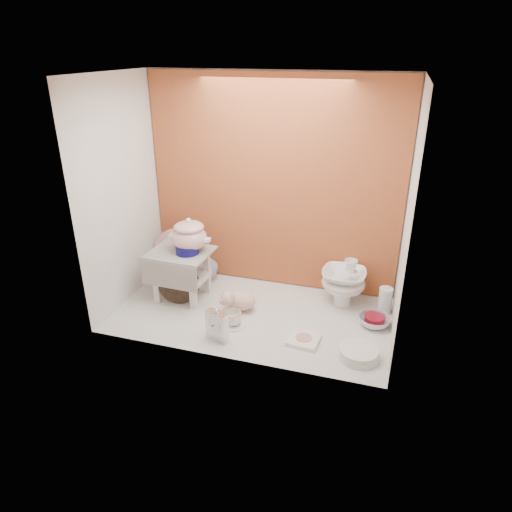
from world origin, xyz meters
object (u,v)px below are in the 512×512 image
at_px(blue_white_vase, 202,264).
at_px(plush_pig, 241,300).
at_px(dinner_plate_stack, 359,353).
at_px(crystal_bowl, 374,321).
at_px(gold_rim_teacup, 233,318).
at_px(floral_platter, 179,254).
at_px(soup_tureen, 189,235).
at_px(step_stool, 182,275).
at_px(mantel_clock, 217,324).
at_px(porcelain_tower, 343,281).

bearing_deg(blue_white_vase, plush_pig, -39.00).
height_order(dinner_plate_stack, crystal_bowl, crystal_bowl).
xyz_separation_m(plush_pig, gold_rim_teacup, (0.01, -0.20, -0.02)).
relative_size(floral_platter, dinner_plate_stack, 1.69).
height_order(floral_platter, blue_white_vase, floral_platter).
bearing_deg(floral_platter, soup_tureen, -47.65).
xyz_separation_m(soup_tureen, gold_rim_teacup, (0.40, -0.28, -0.42)).
height_order(step_stool, mantel_clock, step_stool).
bearing_deg(plush_pig, crystal_bowl, -16.20).
bearing_deg(step_stool, plush_pig, -3.94).
distance_m(mantel_clock, porcelain_tower, 0.94).
xyz_separation_m(soup_tureen, porcelain_tower, (1.03, 0.21, -0.30)).
bearing_deg(mantel_clock, plush_pig, 105.78).
xyz_separation_m(step_stool, porcelain_tower, (1.09, 0.24, -0.01)).
height_order(blue_white_vase, crystal_bowl, blue_white_vase).
bearing_deg(porcelain_tower, dinner_plate_stack, -73.59).
distance_m(plush_pig, porcelain_tower, 0.71).
bearing_deg(soup_tureen, plush_pig, -11.72).
relative_size(step_stool, floral_platter, 1.03).
xyz_separation_m(plush_pig, porcelain_tower, (0.64, 0.29, 0.09)).
height_order(gold_rim_teacup, crystal_bowl, gold_rim_teacup).
relative_size(floral_platter, porcelain_tower, 1.18).
xyz_separation_m(mantel_clock, gold_rim_teacup, (0.04, 0.17, -0.05)).
relative_size(soup_tureen, floral_platter, 0.70).
relative_size(step_stool, mantel_clock, 1.93).
bearing_deg(gold_rim_teacup, blue_white_vase, 129.05).
bearing_deg(porcelain_tower, plush_pig, -155.49).
xyz_separation_m(soup_tureen, floral_platter, (-0.21, 0.23, -0.27)).
height_order(dinner_plate_stack, porcelain_tower, porcelain_tower).
bearing_deg(mantel_clock, dinner_plate_stack, 24.54).
xyz_separation_m(mantel_clock, crystal_bowl, (0.90, 0.44, -0.08)).
height_order(gold_rim_teacup, dinner_plate_stack, gold_rim_teacup).
relative_size(plush_pig, porcelain_tower, 0.75).
relative_size(soup_tureen, blue_white_vase, 1.12).
relative_size(floral_platter, gold_rim_teacup, 3.55).
bearing_deg(soup_tureen, dinner_plate_stack, -17.43).
bearing_deg(crystal_bowl, porcelain_tower, 136.49).
distance_m(blue_white_vase, crystal_bowl, 1.34).
distance_m(soup_tureen, blue_white_vase, 0.44).
height_order(soup_tureen, mantel_clock, soup_tureen).
bearing_deg(floral_platter, porcelain_tower, -0.90).
distance_m(blue_white_vase, mantel_clock, 0.82).
bearing_deg(porcelain_tower, blue_white_vase, 177.22).
xyz_separation_m(soup_tureen, plush_pig, (0.39, -0.08, -0.40)).
bearing_deg(step_stool, blue_white_vase, 87.67).
relative_size(mantel_clock, plush_pig, 0.84).
height_order(blue_white_vase, mantel_clock, blue_white_vase).
bearing_deg(crystal_bowl, plush_pig, -175.48).
bearing_deg(soup_tureen, floral_platter, 132.35).
relative_size(soup_tureen, plush_pig, 1.10).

